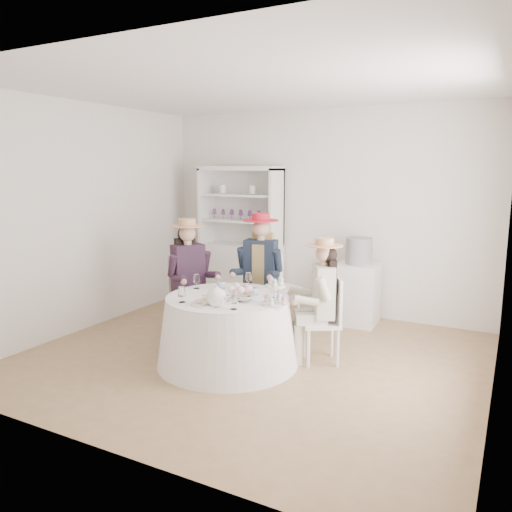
% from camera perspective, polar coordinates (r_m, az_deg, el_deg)
% --- Properties ---
extents(ground, '(4.50, 4.50, 0.00)m').
position_cam_1_polar(ground, '(5.27, -0.52, -11.48)').
color(ground, olive).
rests_on(ground, ground).
extents(ceiling, '(4.50, 4.50, 0.00)m').
position_cam_1_polar(ceiling, '(4.97, -0.57, 18.90)').
color(ceiling, white).
rests_on(ceiling, wall_back).
extents(wall_back, '(4.50, 0.00, 4.50)m').
position_cam_1_polar(wall_back, '(6.76, 7.54, 4.98)').
color(wall_back, white).
rests_on(wall_back, ground).
extents(wall_front, '(4.50, 0.00, 4.50)m').
position_cam_1_polar(wall_front, '(3.34, -17.01, -0.45)').
color(wall_front, white).
rests_on(wall_front, ground).
extents(wall_left, '(0.00, 4.50, 4.50)m').
position_cam_1_polar(wall_left, '(6.32, -18.87, 4.18)').
color(wall_left, white).
rests_on(wall_left, ground).
extents(wall_right, '(0.00, 4.50, 4.50)m').
position_cam_1_polar(wall_right, '(4.36, 26.49, 1.30)').
color(wall_right, white).
rests_on(wall_right, ground).
extents(tea_table, '(1.40, 1.40, 0.69)m').
position_cam_1_polar(tea_table, '(5.02, -3.26, -8.47)').
color(tea_table, white).
rests_on(tea_table, ground).
extents(hutch, '(1.25, 0.67, 1.96)m').
position_cam_1_polar(hutch, '(7.10, -1.66, -0.02)').
color(hutch, silver).
rests_on(hutch, ground).
extents(side_table, '(0.51, 0.51, 0.76)m').
position_cam_1_polar(side_table, '(6.39, 11.51, -4.25)').
color(side_table, silver).
rests_on(side_table, ground).
extents(hatbox, '(0.43, 0.43, 0.33)m').
position_cam_1_polar(hatbox, '(6.28, 11.68, 0.57)').
color(hatbox, black).
rests_on(hatbox, side_table).
extents(guest_left, '(0.59, 0.54, 1.37)m').
position_cam_1_polar(guest_left, '(5.71, -7.66, -1.77)').
color(guest_left, silver).
rests_on(guest_left, ground).
extents(guest_mid, '(0.53, 0.56, 1.43)m').
position_cam_1_polar(guest_mid, '(5.73, 0.48, -1.30)').
color(guest_mid, silver).
rests_on(guest_mid, ground).
extents(guest_right, '(0.54, 0.50, 1.26)m').
position_cam_1_polar(guest_right, '(4.98, 7.46, -4.25)').
color(guest_right, silver).
rests_on(guest_right, ground).
extents(spare_chair, '(0.48, 0.48, 0.88)m').
position_cam_1_polar(spare_chair, '(6.39, 2.60, -3.20)').
color(spare_chair, silver).
rests_on(spare_chair, ground).
extents(teacup_a, '(0.11, 0.11, 0.07)m').
position_cam_1_polar(teacup_a, '(5.19, -4.01, -3.42)').
color(teacup_a, white).
rests_on(teacup_a, tea_table).
extents(teacup_b, '(0.08, 0.08, 0.06)m').
position_cam_1_polar(teacup_b, '(5.17, -2.13, -3.53)').
color(teacup_b, white).
rests_on(teacup_b, tea_table).
extents(teacup_c, '(0.11, 0.11, 0.07)m').
position_cam_1_polar(teacup_c, '(4.92, -0.27, -4.16)').
color(teacup_c, white).
rests_on(teacup_c, tea_table).
extents(flower_bowl, '(0.24, 0.24, 0.05)m').
position_cam_1_polar(flower_bowl, '(4.74, -1.46, -4.83)').
color(flower_bowl, white).
rests_on(flower_bowl, tea_table).
extents(flower_arrangement, '(0.19, 0.19, 0.07)m').
position_cam_1_polar(flower_arrangement, '(4.75, -1.82, -4.03)').
color(flower_arrangement, '#E27182').
rests_on(flower_arrangement, tea_table).
extents(table_teapot, '(0.26, 0.18, 0.19)m').
position_cam_1_polar(table_teapot, '(4.56, -4.52, -4.74)').
color(table_teapot, white).
rests_on(table_teapot, tea_table).
extents(sandwich_plate, '(0.27, 0.27, 0.06)m').
position_cam_1_polar(sandwich_plate, '(4.64, -5.79, -5.34)').
color(sandwich_plate, white).
rests_on(sandwich_plate, tea_table).
extents(cupcake_stand, '(0.26, 0.26, 0.24)m').
position_cam_1_polar(cupcake_stand, '(4.61, 2.21, -4.45)').
color(cupcake_stand, white).
rests_on(cupcake_stand, tea_table).
extents(stemware_set, '(0.97, 0.93, 0.15)m').
position_cam_1_polar(stemware_set, '(4.90, -3.31, -3.77)').
color(stemware_set, white).
rests_on(stemware_set, tea_table).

